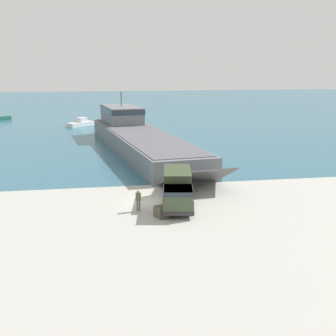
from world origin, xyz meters
TOP-DOWN VIEW (x-y plane):
  - ground_plane at (0.00, 0.00)m, footprint 240.00×240.00m
  - water_surface at (0.00, 96.07)m, footprint 240.00×180.00m
  - landing_craft at (1.96, 28.07)m, footprint 12.31×44.90m
  - military_truck at (2.24, -1.24)m, footprint 3.85×8.34m
  - soldier_on_ramp at (-1.28, -2.29)m, footprint 0.46×0.27m
  - moored_boat_b at (-6.30, 55.26)m, footprint 5.57×5.38m
  - cargo_crate at (0.33, -4.27)m, footprint 1.22×1.32m

SIDE VIEW (x-z plane):
  - ground_plane at x=0.00m, z-range 0.00..0.00m
  - water_surface at x=0.00m, z-range 0.00..0.01m
  - cargo_crate at x=0.33m, z-range 0.00..0.89m
  - moored_boat_b at x=-6.30m, z-range -0.29..1.42m
  - soldier_on_ramp at x=-1.28m, z-range 0.14..1.93m
  - military_truck at x=2.24m, z-range 0.04..2.90m
  - landing_craft at x=1.96m, z-range -1.94..5.68m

